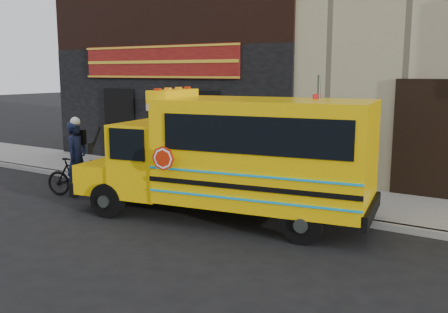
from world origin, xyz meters
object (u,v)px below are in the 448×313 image
sign_pole (317,142)px  school_bus (237,154)px  bicycle (76,178)px  cyclist (77,160)px

sign_pole → school_bus: bearing=-149.2°
school_bus → sign_pole: bearing=30.8°
school_bus → bicycle: school_bus is taller
school_bus → bicycle: bearing=-174.2°
bicycle → cyclist: size_ratio=0.88×
bicycle → cyclist: cyclist is taller
school_bus → cyclist: bearing=-174.9°
sign_pole → bicycle: sign_pole is taller
sign_pole → cyclist: bearing=-168.0°
school_bus → bicycle: 4.86m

